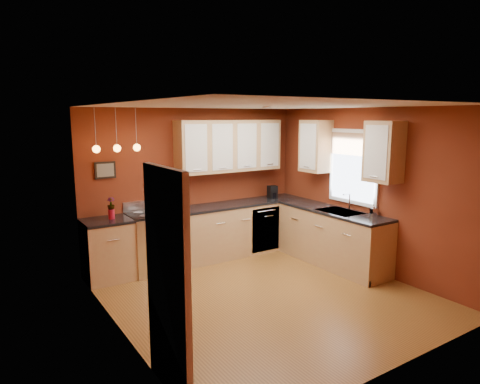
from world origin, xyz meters
TOP-DOWN VIEW (x-y plane):
  - floor at (0.00, 0.00)m, footprint 4.20×4.20m
  - ceiling at (0.00, 0.00)m, footprint 4.00×4.20m
  - wall_back at (0.00, 2.10)m, footprint 4.00×0.02m
  - wall_front at (0.00, -2.10)m, footprint 4.00×0.02m
  - wall_left at (-2.00, 0.00)m, footprint 0.02×4.20m
  - wall_right at (2.00, 0.00)m, footprint 0.02×4.20m
  - base_cabinets_back_left at (-1.65, 1.80)m, footprint 0.70×0.60m
  - base_cabinets_back_right at (0.73, 1.80)m, footprint 2.54×0.60m
  - base_cabinets_right at (1.70, 0.45)m, footprint 0.60×2.10m
  - counter_back_left at (-1.65, 1.80)m, footprint 0.70×0.62m
  - counter_back_right at (0.73, 1.80)m, footprint 2.54×0.62m
  - counter_right at (1.70, 0.45)m, footprint 0.62×2.10m
  - gas_range at (-0.92, 1.80)m, footprint 0.76×0.64m
  - dishwasher_front at (1.10, 1.51)m, footprint 0.60×0.02m
  - sink at (1.70, 0.30)m, footprint 0.50×0.70m
  - window at (1.97, 0.30)m, footprint 0.06×1.02m
  - door_left_wall at (-1.97, -1.20)m, footprint 0.12×0.82m
  - upper_cabinets_back at (0.60, 1.93)m, footprint 2.00×0.35m
  - upper_cabinets_right at (1.82, 0.32)m, footprint 0.35×1.95m
  - wall_picture at (-1.55, 2.08)m, footprint 0.32×0.03m
  - pendant_lights at (-1.45, 1.75)m, footprint 0.71×0.11m
  - red_canister at (-0.45, 1.76)m, footprint 0.13×0.13m
  - red_vase at (-1.57, 1.81)m, footprint 0.09×0.09m
  - flowers at (-1.57, 1.81)m, footprint 0.15×0.15m
  - coffee_maker at (1.48, 1.82)m, footprint 0.17×0.16m
  - soap_pump at (1.89, -0.22)m, footprint 0.10×0.10m
  - dish_towel at (-0.87, 1.47)m, footprint 0.20×0.01m

SIDE VIEW (x-z plane):
  - floor at x=0.00m, z-range 0.00..0.00m
  - base_cabinets_back_left at x=-1.65m, z-range 0.00..0.90m
  - base_cabinets_back_right at x=0.73m, z-range 0.00..0.90m
  - base_cabinets_right at x=1.70m, z-range 0.00..0.90m
  - dishwasher_front at x=1.10m, z-range 0.05..0.85m
  - gas_range at x=-0.92m, z-range -0.07..1.04m
  - dish_towel at x=-0.87m, z-range 0.39..0.65m
  - sink at x=1.70m, z-range 0.75..1.08m
  - counter_back_left at x=-1.65m, z-range 0.90..0.94m
  - counter_back_right at x=0.73m, z-range 0.90..0.94m
  - counter_right at x=1.70m, z-range 0.90..0.94m
  - red_vase at x=-1.57m, z-range 0.94..1.09m
  - door_left_wall at x=-1.97m, z-range 0.00..2.05m
  - soap_pump at x=1.89m, z-range 0.94..1.12m
  - red_canister at x=-0.45m, z-range 0.94..1.14m
  - coffee_maker at x=1.48m, z-range 0.93..1.17m
  - flowers at x=-1.57m, z-range 1.07..1.27m
  - wall_back at x=0.00m, z-range 0.00..2.60m
  - wall_front at x=0.00m, z-range 0.00..2.60m
  - wall_left at x=-2.00m, z-range 0.00..2.60m
  - wall_right at x=2.00m, z-range 0.00..2.60m
  - wall_picture at x=-1.55m, z-range 1.52..1.78m
  - window at x=1.97m, z-range 1.08..2.30m
  - upper_cabinets_back at x=0.60m, z-range 1.50..2.40m
  - upper_cabinets_right at x=1.82m, z-range 1.50..2.40m
  - pendant_lights at x=-1.45m, z-range 1.68..2.34m
  - ceiling at x=0.00m, z-range 2.59..2.61m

